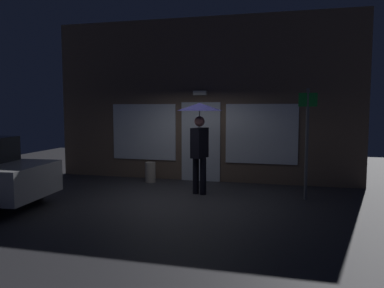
% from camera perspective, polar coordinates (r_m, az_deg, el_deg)
% --- Properties ---
extents(ground_plane, '(18.00, 18.00, 0.00)m').
position_cam_1_polar(ground_plane, '(8.93, -2.06, -7.95)').
color(ground_plane, '#2D2D33').
extents(building_facade, '(8.63, 0.48, 4.51)m').
position_cam_1_polar(building_facade, '(10.95, 1.50, 6.28)').
color(building_facade, brown).
rests_on(building_facade, ground).
extents(person_with_umbrella, '(1.06, 1.06, 2.17)m').
position_cam_1_polar(person_with_umbrella, '(9.13, 1.11, 2.94)').
color(person_with_umbrella, black).
rests_on(person_with_umbrella, ground).
extents(street_sign_post, '(0.40, 0.07, 2.48)m').
position_cam_1_polar(street_sign_post, '(8.98, 16.48, 0.96)').
color(street_sign_post, '#595B60').
rests_on(street_sign_post, ground).
extents(sidewalk_bollard, '(0.29, 0.29, 0.56)m').
position_cam_1_polar(sidewalk_bollard, '(10.80, -6.13, -4.13)').
color(sidewalk_bollard, '#B2A899').
rests_on(sidewalk_bollard, ground).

